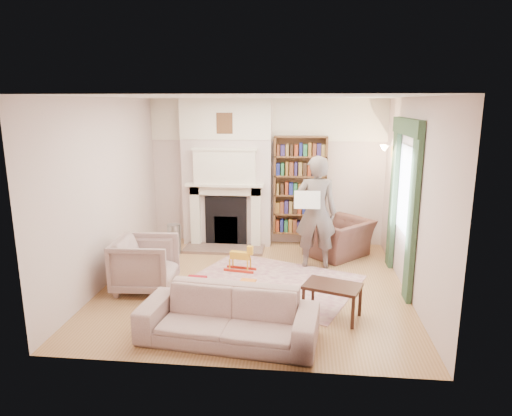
# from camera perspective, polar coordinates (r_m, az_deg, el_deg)

# --- Properties ---
(floor) EXTENTS (4.50, 4.50, 0.00)m
(floor) POSITION_cam_1_polar(r_m,az_deg,el_deg) (7.07, -0.21, -9.57)
(floor) COLOR olive
(floor) RESTS_ON ground
(ceiling) EXTENTS (4.50, 4.50, 0.00)m
(ceiling) POSITION_cam_1_polar(r_m,az_deg,el_deg) (6.53, -0.23, 13.74)
(ceiling) COLOR white
(ceiling) RESTS_ON wall_back
(wall_back) EXTENTS (4.50, 0.00, 4.50)m
(wall_back) POSITION_cam_1_polar(r_m,az_deg,el_deg) (8.87, 1.35, 4.48)
(wall_back) COLOR beige
(wall_back) RESTS_ON floor
(wall_front) EXTENTS (4.50, 0.00, 4.50)m
(wall_front) POSITION_cam_1_polar(r_m,az_deg,el_deg) (4.50, -3.32, -4.07)
(wall_front) COLOR beige
(wall_front) RESTS_ON floor
(wall_left) EXTENTS (0.00, 4.50, 4.50)m
(wall_left) POSITION_cam_1_polar(r_m,az_deg,el_deg) (7.25, -18.20, 1.90)
(wall_left) COLOR beige
(wall_left) RESTS_ON floor
(wall_right) EXTENTS (0.00, 4.50, 4.50)m
(wall_right) POSITION_cam_1_polar(r_m,az_deg,el_deg) (6.80, 18.98, 1.13)
(wall_right) COLOR beige
(wall_right) RESTS_ON floor
(fireplace) EXTENTS (1.70, 0.58, 2.80)m
(fireplace) POSITION_cam_1_polar(r_m,az_deg,el_deg) (8.76, -3.67, 4.27)
(fireplace) COLOR beige
(fireplace) RESTS_ON floor
(bookcase) EXTENTS (1.00, 0.24, 1.85)m
(bookcase) POSITION_cam_1_polar(r_m,az_deg,el_deg) (8.75, 5.52, 2.82)
(bookcase) COLOR brown
(bookcase) RESTS_ON floor
(window) EXTENTS (0.02, 0.90, 1.30)m
(window) POSITION_cam_1_polar(r_m,az_deg,el_deg) (7.17, 18.20, 2.18)
(window) COLOR silver
(window) RESTS_ON wall_right
(curtain_left) EXTENTS (0.07, 0.32, 2.40)m
(curtain_left) POSITION_cam_1_polar(r_m,az_deg,el_deg) (6.55, 19.00, -1.11)
(curtain_left) COLOR #2E4830
(curtain_left) RESTS_ON floor
(curtain_right) EXTENTS (0.07, 0.32, 2.40)m
(curtain_right) POSITION_cam_1_polar(r_m,az_deg,el_deg) (7.88, 16.79, 1.37)
(curtain_right) COLOR #2E4830
(curtain_right) RESTS_ON floor
(pelmet) EXTENTS (0.09, 1.70, 0.24)m
(pelmet) POSITION_cam_1_polar(r_m,az_deg,el_deg) (7.06, 18.38, 9.63)
(pelmet) COLOR #2E4830
(pelmet) RESTS_ON wall_right
(wall_sconce) EXTENTS (0.20, 0.24, 0.24)m
(wall_sconce) POSITION_cam_1_polar(r_m,az_deg,el_deg) (8.14, 15.42, 6.80)
(wall_sconce) COLOR gold
(wall_sconce) RESTS_ON wall_right
(rug) EXTENTS (3.01, 2.70, 0.01)m
(rug) POSITION_cam_1_polar(r_m,az_deg,el_deg) (7.14, 1.92, -9.30)
(rug) COLOR beige
(rug) RESTS_ON floor
(armchair_reading) EXTENTS (1.37, 1.37, 0.67)m
(armchair_reading) POSITION_cam_1_polar(r_m,az_deg,el_deg) (8.37, 10.36, -3.73)
(armchair_reading) COLOR #452B25
(armchair_reading) RESTS_ON floor
(armchair_left) EXTENTS (0.91, 0.89, 0.79)m
(armchair_left) POSITION_cam_1_polar(r_m,az_deg,el_deg) (6.98, -13.64, -6.80)
(armchair_left) COLOR #A39A86
(armchair_left) RESTS_ON floor
(sofa) EXTENTS (2.13, 1.03, 0.60)m
(sofa) POSITION_cam_1_polar(r_m,az_deg,el_deg) (5.45, -3.49, -13.37)
(sofa) COLOR #C0AC9E
(sofa) RESTS_ON floor
(man_reading) EXTENTS (0.70, 0.47, 1.89)m
(man_reading) POSITION_cam_1_polar(r_m,az_deg,el_deg) (7.61, 7.50, -0.55)
(man_reading) COLOR #61544D
(man_reading) RESTS_ON floor
(newspaper) EXTENTS (0.42, 0.13, 0.28)m
(newspaper) POSITION_cam_1_polar(r_m,az_deg,el_deg) (7.35, 6.42, 1.01)
(newspaper) COLOR silver
(newspaper) RESTS_ON man_reading
(coffee_table) EXTENTS (0.81, 0.66, 0.45)m
(coffee_table) POSITION_cam_1_polar(r_m,az_deg,el_deg) (6.08, 9.46, -11.39)
(coffee_table) COLOR #351A12
(coffee_table) RESTS_ON floor
(paraffin_heater) EXTENTS (0.31, 0.31, 0.55)m
(paraffin_heater) POSITION_cam_1_polar(r_m,az_deg,el_deg) (8.54, -10.19, -3.81)
(paraffin_heater) COLOR #9CA0A3
(paraffin_heater) RESTS_ON floor
(rocking_horse) EXTENTS (0.54, 0.29, 0.45)m
(rocking_horse) POSITION_cam_1_polar(r_m,az_deg,el_deg) (7.54, -2.01, -6.30)
(rocking_horse) COLOR gold
(rocking_horse) RESTS_ON rug
(board_game) EXTENTS (0.46, 0.46, 0.03)m
(board_game) POSITION_cam_1_polar(r_m,az_deg,el_deg) (6.87, -5.89, -10.12)
(board_game) COLOR #ECDF53
(board_game) RESTS_ON rug
(game_box_lid) EXTENTS (0.31, 0.21, 0.05)m
(game_box_lid) POSITION_cam_1_polar(r_m,az_deg,el_deg) (7.26, -7.45, -8.78)
(game_box_lid) COLOR maroon
(game_box_lid) RESTS_ON rug
(comic_annuals) EXTENTS (0.83, 0.90, 0.02)m
(comic_annuals) POSITION_cam_1_polar(r_m,az_deg,el_deg) (6.81, 0.71, -10.31)
(comic_annuals) COLOR red
(comic_annuals) RESTS_ON rug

